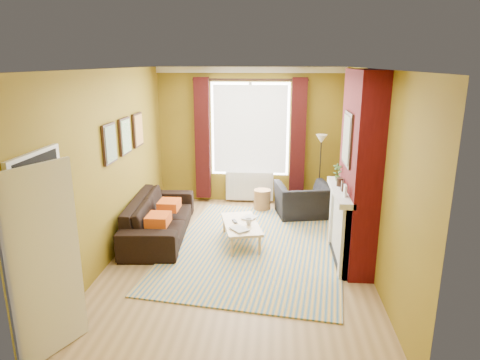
% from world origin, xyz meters
% --- Properties ---
extents(ground, '(5.50, 5.50, 0.00)m').
position_xyz_m(ground, '(0.00, 0.00, 0.00)').
color(ground, olive).
rests_on(ground, ground).
extents(room_walls, '(3.82, 5.54, 2.83)m').
position_xyz_m(room_walls, '(0.64, 0.28, 1.39)').
color(room_walls, olive).
rests_on(room_walls, ground).
extents(striped_rug, '(3.17, 4.06, 0.02)m').
position_xyz_m(striped_rug, '(0.25, 0.34, 0.01)').
color(striped_rug, '#34648F').
rests_on(striped_rug, ground).
extents(sofa, '(1.07, 2.36, 0.67)m').
position_xyz_m(sofa, '(-1.42, 0.71, 0.34)').
color(sofa, black).
rests_on(sofa, ground).
extents(armchair, '(1.15, 1.05, 0.65)m').
position_xyz_m(armchair, '(1.08, 1.85, 0.32)').
color(armchair, black).
rests_on(armchair, ground).
extents(coffee_table, '(0.78, 1.18, 0.36)m').
position_xyz_m(coffee_table, '(-0.00, 0.48, 0.32)').
color(coffee_table, tan).
rests_on(coffee_table, ground).
extents(wicker_stool, '(0.37, 0.37, 0.42)m').
position_xyz_m(wicker_stool, '(0.29, 2.18, 0.21)').
color(wicker_stool, '#A17346').
rests_on(wicker_stool, ground).
extents(floor_lamp, '(0.29, 0.29, 1.52)m').
position_xyz_m(floor_lamp, '(1.42, 2.34, 1.20)').
color(floor_lamp, black).
rests_on(floor_lamp, ground).
extents(book_a, '(0.34, 0.35, 0.03)m').
position_xyz_m(book_a, '(-0.09, 0.11, 0.37)').
color(book_a, '#999999').
rests_on(book_a, coffee_table).
extents(book_b, '(0.29, 0.32, 0.02)m').
position_xyz_m(book_b, '(0.04, 0.75, 0.37)').
color(book_b, '#999999').
rests_on(book_b, coffee_table).
extents(mug, '(0.13, 0.13, 0.10)m').
position_xyz_m(mug, '(0.12, 0.43, 0.41)').
color(mug, '#999999').
rests_on(mug, coffee_table).
extents(tv_remote, '(0.11, 0.17, 0.02)m').
position_xyz_m(tv_remote, '(-0.11, 0.52, 0.37)').
color(tv_remote, '#272729').
rests_on(tv_remote, coffee_table).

